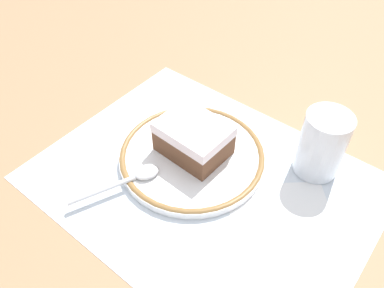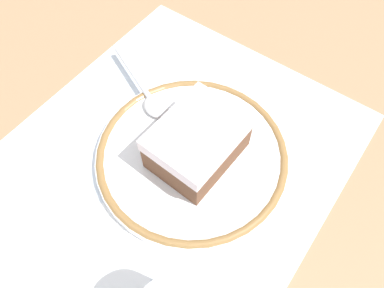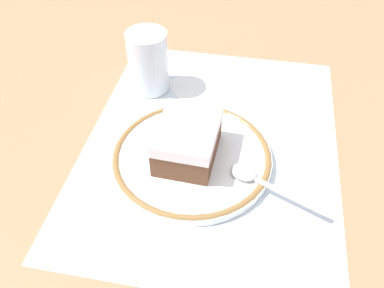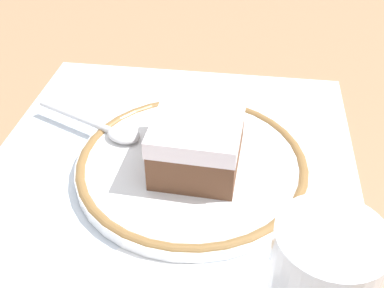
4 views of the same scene
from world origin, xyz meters
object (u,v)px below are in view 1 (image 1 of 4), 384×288
object	(u,v)px
cake_slice	(194,138)
cup	(321,147)
plate	(192,155)
spoon	(133,178)
napkin	(283,222)

from	to	relation	value
cake_slice	cup	distance (m)	0.18
plate	spoon	distance (m)	0.10
cake_slice	spoon	world-z (taller)	cake_slice
spoon	plate	bearing A→B (deg)	-109.85
cake_slice	plate	bearing A→B (deg)	106.37
plate	cup	bearing A→B (deg)	-146.91
cup	napkin	world-z (taller)	cup
cake_slice	spoon	bearing A→B (deg)	72.18
plate	cup	distance (m)	0.18
cake_slice	napkin	distance (m)	0.17
plate	cake_slice	world-z (taller)	cake_slice
plate	napkin	size ratio (longest dim) A/B	1.60
spoon	napkin	bearing A→B (deg)	-158.68
spoon	cup	size ratio (longest dim) A/B	1.28
napkin	cake_slice	bearing A→B (deg)	-6.85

